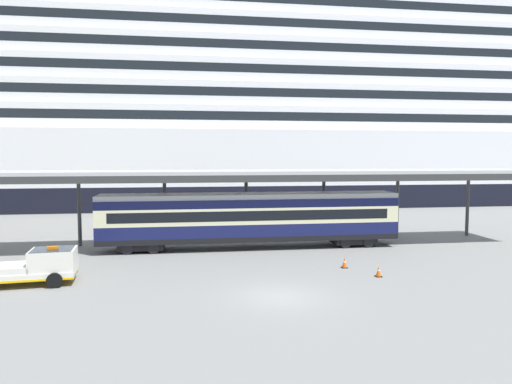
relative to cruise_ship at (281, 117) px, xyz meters
The scene contains 7 objects.
ground_plane 50.44m from the cruise_ship, 101.38° to the right, with size 400.00×400.00×0.00m, color slate.
cruise_ship is the anchor object (origin of this frame).
platform_canopy 37.30m from the cruise_ship, 105.04° to the right, with size 45.01×5.08×5.80m.
train_carriage 38.46m from the cruise_ship, 104.87° to the right, with size 22.08×2.81×4.11m.
service_truck 50.53m from the cruise_ship, 116.93° to the right, with size 5.38×2.67×2.02m.
traffic_cone_near 44.72m from the cruise_ship, 96.07° to the right, with size 0.36×0.36×0.64m.
traffic_cone_mid 46.79m from the cruise_ship, 94.19° to the right, with size 0.36×0.36×0.64m.
Camera 1 is at (-4.27, -21.60, 6.89)m, focal length 32.12 mm.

